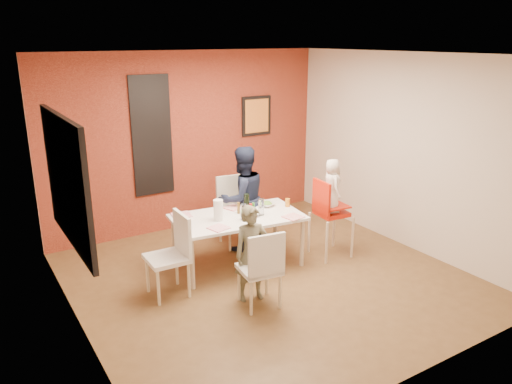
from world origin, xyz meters
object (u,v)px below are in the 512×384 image
chair_far (234,206)px  child_far (242,199)px  toddler (332,186)px  wine_bottle (247,204)px  chair_near (262,266)px  high_chair (329,211)px  chair_left (174,250)px  paper_towel_roll (218,210)px  child_near (252,254)px  dining_table (238,220)px

chair_far → child_far: child_far is taller
chair_far → toddler: toddler is taller
toddler → wine_bottle: size_ratio=2.75×
chair_near → high_chair: 1.67m
chair_near → chair_far: (0.67, 1.78, 0.04)m
chair_left → paper_towel_roll: chair_left is taller
child_far → toddler: bearing=134.8°
chair_near → toddler: (1.54, 0.70, 0.49)m
child_far → toddler: 1.24m
wine_bottle → paper_towel_roll: size_ratio=0.98×
child_near → paper_towel_roll: 0.88m
chair_near → toddler: bearing=-147.5°
child_near → toddler: 1.65m
chair_far → high_chair: high_chair is taller
dining_table → wine_bottle: size_ratio=6.64×
child_far → wine_bottle: 0.46m
chair_left → child_near: size_ratio=0.87×
dining_table → chair_near: (-0.32, -1.09, -0.11)m
chair_near → chair_left: 1.07m
dining_table → wine_bottle: (0.15, 0.03, 0.19)m
toddler → wine_bottle: (-1.07, 0.42, -0.18)m
high_chair → toddler: size_ratio=1.50×
high_chair → child_near: size_ratio=0.97×
dining_table → child_far: 0.56m
chair_near → child_near: child_near is taller
chair_left → child_near: (0.69, -0.59, 0.02)m
high_chair → toddler: toddler is taller
chair_far → chair_left: (-1.35, -0.95, -0.01)m
chair_far → toddler: size_ratio=1.37×
chair_far → chair_left: bearing=-137.4°
wine_bottle → chair_left: bearing=-165.8°
chair_far → child_near: size_ratio=0.88×
chair_left → paper_towel_roll: bearing=110.8°
chair_near → wine_bottle: wine_bottle is taller
chair_left → high_chair: 2.20m
dining_table → child_far: child_far is taller
toddler → paper_towel_roll: (-1.50, 0.39, -0.18)m
child_near → wine_bottle: bearing=72.8°
dining_table → high_chair: bearing=-18.2°
chair_near → toddler: 1.76m
child_far → wine_bottle: size_ratio=5.63×
child_far → paper_towel_roll: child_far is taller
paper_towel_roll → child_near: bearing=-92.1°
chair_near → paper_towel_roll: 1.13m
paper_towel_roll → high_chair: bearing=-14.6°
chair_left → toddler: toddler is taller
dining_table → chair_far: 0.77m
chair_far → chair_left: size_ratio=1.02×
chair_far → child_near: bearing=-105.7°
chair_near → child_far: (0.66, 1.53, 0.23)m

